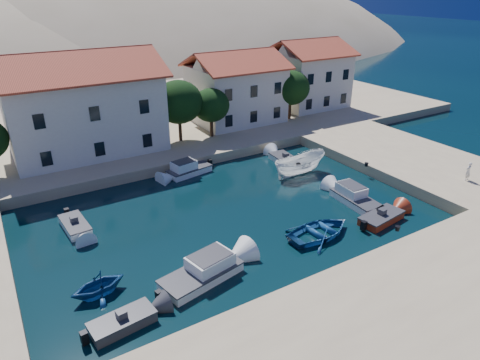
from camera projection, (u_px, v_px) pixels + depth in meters
name	position (u px, v px, depth m)	size (l,w,h in m)	color
ground	(313.00, 288.00, 25.21)	(400.00, 400.00, 0.00)	black
quay_south	(396.00, 349.00, 20.35)	(52.00, 12.00, 1.00)	tan
quay_east	(407.00, 159.00, 42.45)	(11.00, 20.00, 1.00)	tan
quay_north	(134.00, 118.00, 55.42)	(80.00, 36.00, 1.00)	tan
hills	(111.00, 116.00, 140.64)	(254.00, 176.00, 99.00)	tan
building_left	(82.00, 101.00, 41.61)	(14.70, 9.45, 9.70)	beige
building_mid	(236.00, 86.00, 51.20)	(10.50, 8.40, 8.30)	beige
building_right	(308.00, 72.00, 57.54)	(9.45, 8.40, 8.80)	beige
trees	(192.00, 104.00, 45.07)	(37.30, 5.30, 6.45)	#382314
bollards	(309.00, 229.00, 29.05)	(29.36, 9.56, 0.30)	black
motorboat_grey_sw	(123.00, 322.00, 22.25)	(3.53, 1.87, 1.25)	#38373D
cabin_cruiser_south	(201.00, 273.00, 25.76)	(5.47, 3.19, 1.60)	white
rowboat_south	(319.00, 236.00, 30.47)	(3.64, 5.09, 1.05)	navy
motorboat_red_se	(381.00, 218.00, 32.17)	(3.93, 2.15, 1.25)	maroon
cabin_cruiser_east	(356.00, 198.00, 34.71)	(2.14, 4.66, 1.60)	white
boat_east	(299.00, 174.00, 40.27)	(2.11, 5.62, 2.17)	white
motorboat_white_ne	(285.00, 160.00, 42.72)	(2.13, 3.99, 1.25)	white
rowboat_west	(100.00, 294.00, 24.71)	(2.70, 3.13, 1.65)	navy
motorboat_white_west	(75.00, 226.00, 31.15)	(1.77, 3.56, 1.25)	white
cabin_cruiser_north	(189.00, 169.00, 40.18)	(4.43, 2.48, 1.60)	white
pedestrian	(468.00, 171.00, 36.38)	(0.59, 0.39, 1.63)	white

